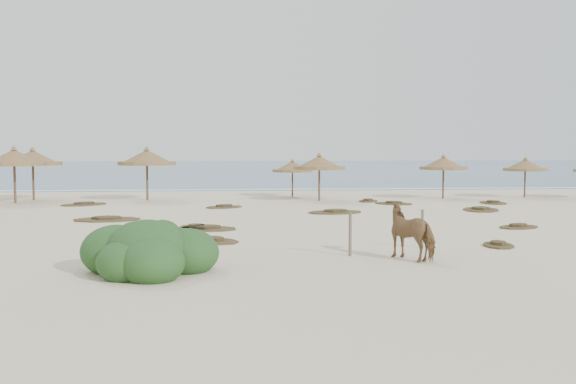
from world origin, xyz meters
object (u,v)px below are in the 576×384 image
(horse, at_px, (413,232))
(bush, at_px, (148,253))
(palapa_1, at_px, (14,158))
(palapa_0, at_px, (33,159))

(horse, xyz_separation_m, bush, (-7.09, -1.42, -0.26))
(palapa_1, height_order, bush, palapa_1)
(palapa_1, bearing_deg, palapa_0, 78.28)
(palapa_1, bearing_deg, bush, -64.48)
(palapa_0, height_order, palapa_1, palapa_1)
(palapa_0, relative_size, bush, 1.24)
(palapa_0, distance_m, bush, 24.97)
(palapa_0, distance_m, palapa_1, 2.02)
(palapa_1, distance_m, bush, 23.33)
(palapa_1, distance_m, horse, 26.04)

